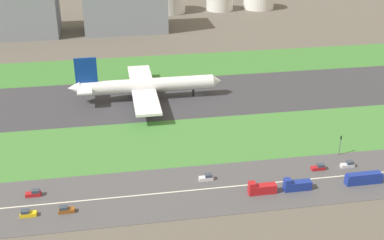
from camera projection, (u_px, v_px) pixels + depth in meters
ground_plane at (197, 96)px, 218.46m from camera, size 800.00×800.00×0.00m
runway at (197, 96)px, 218.44m from camera, size 280.00×46.00×0.10m
grass_median_north at (183, 65)px, 254.99m from camera, size 280.00×36.00×0.10m
grass_median_south at (217, 138)px, 181.89m from camera, size 280.00×36.00×0.10m
highway at (240, 186)px, 153.36m from camera, size 280.00×28.00×0.10m
highway_centerline at (240, 186)px, 153.33m from camera, size 266.00×0.50×0.01m
airliner at (144, 86)px, 212.29m from camera, size 65.00×56.00×19.70m
truck_1 at (261, 189)px, 149.01m from camera, size 8.40×2.50×4.00m
car_4 at (66, 210)px, 140.63m from camera, size 4.40×1.80×2.00m
car_5 at (348, 165)px, 163.20m from camera, size 4.40×1.80×2.00m
car_1 at (34, 193)px, 148.05m from camera, size 4.40×1.80×2.00m
truck_0 at (297, 185)px, 150.69m from camera, size 8.40×2.50×4.00m
car_2 at (319, 167)px, 161.66m from camera, size 4.40×1.80×2.00m
bus_0 at (364, 178)px, 153.94m from camera, size 11.60×2.50×3.50m
car_0 at (207, 178)px, 156.02m from camera, size 4.40×1.80×2.00m
car_3 at (28, 213)px, 139.04m from camera, size 4.40×1.80×2.00m
traffic_light at (340, 144)px, 168.97m from camera, size 0.36×0.50×7.20m
hangar_building at (125, 4)px, 309.25m from camera, size 50.22×27.77×33.21m
fuel_tank_centre at (220, 1)px, 364.62m from camera, size 19.37×19.37×12.17m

